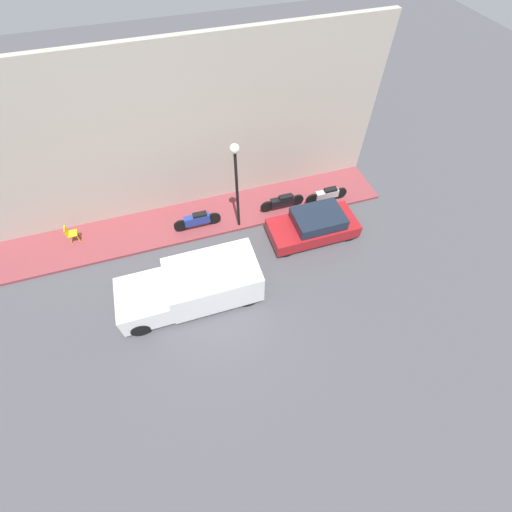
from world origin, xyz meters
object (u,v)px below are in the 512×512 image
object	(u,v)px
delivery_van	(192,286)
parked_car	(314,225)
cafe_chair	(70,233)
motorcycle_black	(283,202)
motorcycle_blue	(197,220)
streetlamp	(236,173)
scooter_silver	(327,194)

from	to	relation	value
delivery_van	parked_car	bearing A→B (deg)	-73.85
cafe_chair	motorcycle_black	bearing A→B (deg)	-95.12
motorcycle_blue	streetlamp	size ratio (longest dim) A/B	0.50
motorcycle_blue	streetlamp	xyz separation A→B (m)	(-0.41, -1.81, 2.55)
motorcycle_blue	parked_car	bearing A→B (deg)	-111.14
motorcycle_blue	cafe_chair	distance (m)	5.48
motorcycle_blue	cafe_chair	xyz separation A→B (m)	(0.86, 5.42, 0.02)
parked_car	cafe_chair	xyz separation A→B (m)	(2.73, 10.27, -0.01)
motorcycle_blue	scooter_silver	size ratio (longest dim) A/B	1.01
motorcycle_blue	motorcycle_black	bearing A→B (deg)	-89.92
streetlamp	cafe_chair	bearing A→B (deg)	80.09
motorcycle_black	streetlamp	world-z (taller)	streetlamp
motorcycle_black	streetlamp	size ratio (longest dim) A/B	0.50
parked_car	motorcycle_black	distance (m)	2.04
delivery_van	motorcycle_black	world-z (taller)	delivery_van
parked_car	delivery_van	bearing A→B (deg)	106.15
delivery_van	streetlamp	xyz separation A→B (m)	(3.12, -2.68, 2.29)
delivery_van	cafe_chair	bearing A→B (deg)	46.01
motorcycle_blue	motorcycle_black	size ratio (longest dim) A/B	1.00
parked_car	scooter_silver	bearing A→B (deg)	-39.67
streetlamp	scooter_silver	bearing A→B (deg)	-87.17
parked_car	motorcycle_black	size ratio (longest dim) A/B	1.82
parked_car	scooter_silver	distance (m)	2.19
parked_car	scooter_silver	world-z (taller)	parked_car
delivery_van	cafe_chair	size ratio (longest dim) A/B	6.47
delivery_van	motorcycle_blue	distance (m)	3.65
parked_car	scooter_silver	xyz separation A→B (m)	(1.69, -1.40, -0.06)
parked_car	motorcycle_blue	distance (m)	5.20
scooter_silver	streetlamp	size ratio (longest dim) A/B	0.49
motorcycle_black	streetlamp	xyz separation A→B (m)	(-0.41, 2.26, 2.59)
delivery_van	scooter_silver	xyz separation A→B (m)	(3.34, -7.12, -0.29)
motorcycle_black	streetlamp	distance (m)	3.46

